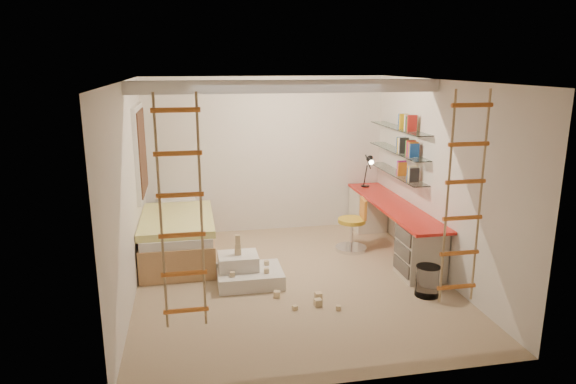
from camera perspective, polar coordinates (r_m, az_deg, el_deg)
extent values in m
plane|color=tan|center=(6.88, 0.48, -9.93)|extent=(4.50, 4.50, 0.00)
cube|color=white|center=(6.58, 0.00, 11.64)|extent=(4.00, 0.18, 0.16)
cube|color=white|center=(7.79, -16.15, 4.31)|extent=(0.06, 1.15, 1.35)
cube|color=#4C2D1E|center=(7.79, -15.85, 4.33)|extent=(0.02, 1.00, 1.20)
cylinder|color=white|center=(6.67, 15.24, -9.52)|extent=(0.30, 0.30, 0.38)
cube|color=red|center=(7.87, 11.65, -1.45)|extent=(0.55, 2.80, 0.04)
cube|color=beige|center=(8.96, 8.87, -1.90)|extent=(0.52, 0.55, 0.71)
cube|color=beige|center=(7.12, 14.56, -6.49)|extent=(0.52, 0.55, 0.71)
cube|color=#4C4742|center=(6.92, 12.66, -4.72)|extent=(0.02, 0.50, 0.18)
cube|color=#4C4742|center=(7.00, 12.56, -6.42)|extent=(0.02, 0.50, 0.18)
cube|color=#4C4742|center=(7.08, 12.47, -8.09)|extent=(0.02, 0.50, 0.18)
cube|color=white|center=(8.10, 11.98, 2.03)|extent=(0.25, 1.80, 0.01)
cube|color=white|center=(8.03, 12.11, 4.47)|extent=(0.25, 1.80, 0.01)
cube|color=white|center=(7.98, 12.24, 6.95)|extent=(0.25, 1.80, 0.01)
cube|color=#AD7F51|center=(7.83, -12.06, -5.43)|extent=(1.00, 2.00, 0.45)
cube|color=white|center=(7.74, -12.17, -3.44)|extent=(0.95, 1.95, 0.12)
cube|color=yellow|center=(7.57, -12.23, -2.99)|extent=(1.02, 1.60, 0.10)
cube|color=white|center=(8.48, -12.13, -1.05)|extent=(0.55, 0.35, 0.12)
cylinder|color=black|center=(8.88, 8.56, 0.68)|extent=(0.14, 0.14, 0.02)
cylinder|color=black|center=(8.84, 8.61, 1.87)|extent=(0.02, 0.15, 0.36)
cylinder|color=black|center=(8.70, 8.88, 3.34)|extent=(0.02, 0.27, 0.20)
cone|color=black|center=(8.58, 9.16, 3.52)|extent=(0.12, 0.14, 0.15)
cylinder|color=#FFEABF|center=(8.55, 9.25, 3.27)|extent=(0.08, 0.04, 0.08)
cylinder|color=gold|center=(7.89, 7.10, -3.18)|extent=(0.46, 0.46, 0.06)
cube|color=orange|center=(7.87, 8.36, -1.81)|extent=(0.07, 0.32, 0.30)
cylinder|color=silver|center=(7.95, 7.06, -4.63)|extent=(0.06, 0.06, 0.42)
cylinder|color=silver|center=(8.03, 7.01, -6.22)|extent=(0.53, 0.53, 0.05)
cube|color=silver|center=(6.83, -4.26, -9.33)|extent=(0.85, 0.66, 0.19)
cube|color=silver|center=(6.83, -5.56, -7.65)|extent=(0.52, 0.42, 0.19)
cube|color=#CCB284|center=(6.78, -5.59, -6.60)|extent=(0.08, 0.08, 0.08)
cube|color=#CCB284|center=(6.75, -5.61, -6.01)|extent=(0.07, 0.07, 0.07)
cube|color=#CCB284|center=(6.72, -5.62, -5.25)|extent=(0.06, 0.06, 0.12)
cube|color=#CCB284|center=(6.67, -2.41, -8.73)|extent=(0.06, 0.06, 0.06)
cube|color=#CCB284|center=(6.92, -2.41, -7.87)|extent=(0.06, 0.06, 0.06)
cube|color=#CCB284|center=(6.60, -6.20, -9.08)|extent=(0.06, 0.06, 0.06)
cube|color=#CCB284|center=(6.42, 3.39, -11.47)|extent=(0.07, 0.07, 0.07)
cube|color=#CCB284|center=(6.15, 0.77, -12.65)|extent=(0.07, 0.07, 0.07)
cube|color=#CCB284|center=(6.18, 5.62, -12.61)|extent=(0.07, 0.07, 0.07)
cube|color=#CCB284|center=(6.25, 3.35, -12.21)|extent=(0.07, 0.07, 0.07)
cube|color=#CCB284|center=(6.45, -1.23, -11.31)|extent=(0.07, 0.07, 0.07)
cube|color=#262626|center=(8.07, 12.02, 2.84)|extent=(0.14, 0.46, 0.22)
cube|color=white|center=(8.01, 12.15, 5.29)|extent=(0.14, 0.64, 0.22)
cube|color=yellow|center=(7.97, 12.28, 7.78)|extent=(0.14, 0.46, 0.22)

